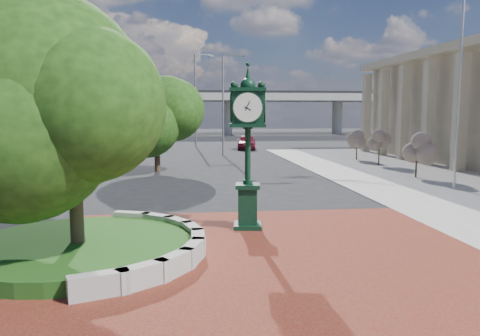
% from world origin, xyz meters
% --- Properties ---
extents(ground, '(200.00, 200.00, 0.00)m').
position_xyz_m(ground, '(0.00, 0.00, 0.00)').
color(ground, black).
rests_on(ground, ground).
extents(plaza, '(12.00, 12.00, 0.04)m').
position_xyz_m(plaza, '(0.00, -1.00, 0.02)').
color(plaza, maroon).
rests_on(plaza, ground).
extents(planter_wall, '(2.96, 6.77, 0.54)m').
position_xyz_m(planter_wall, '(-2.71, -0.00, 0.27)').
color(planter_wall, '#9E9B93').
rests_on(planter_wall, ground).
extents(grass_bed, '(6.10, 6.10, 0.40)m').
position_xyz_m(grass_bed, '(-5.00, 0.00, 0.20)').
color(grass_bed, '#133F12').
rests_on(grass_bed, ground).
extents(overpass, '(90.00, 12.00, 7.50)m').
position_xyz_m(overpass, '(-0.22, 70.00, 6.54)').
color(overpass, '#9E9B93').
rests_on(overpass, ground).
extents(tree_planter, '(5.20, 5.20, 6.33)m').
position_xyz_m(tree_planter, '(-5.00, 0.00, 3.72)').
color(tree_planter, '#38281C').
rests_on(tree_planter, ground).
extents(tree_street, '(4.40, 4.40, 5.45)m').
position_xyz_m(tree_street, '(-4.00, 18.00, 3.24)').
color(tree_street, '#38281C').
rests_on(tree_street, ground).
extents(post_clock, '(1.24, 1.24, 5.34)m').
position_xyz_m(post_clock, '(-0.10, 2.47, 2.93)').
color(post_clock, black).
rests_on(post_clock, ground).
extents(parked_car, '(2.49, 4.81, 1.57)m').
position_xyz_m(parked_car, '(4.16, 36.12, 0.78)').
color(parked_car, maroon).
rests_on(parked_car, ground).
extents(flagpole_b, '(1.69, 0.53, 11.05)m').
position_xyz_m(flagpole_b, '(11.32, 9.41, 5.66)').
color(flagpole_b, silver).
rests_on(flagpole_b, ground).
extents(street_lamp_near, '(2.01, 0.49, 8.97)m').
position_xyz_m(street_lamp_near, '(1.36, 29.18, 5.26)').
color(street_lamp_near, slate).
rests_on(street_lamp_near, ground).
extents(street_lamp_far, '(2.26, 0.85, 10.33)m').
position_xyz_m(street_lamp_far, '(-0.86, 40.37, 6.05)').
color(street_lamp_far, slate).
rests_on(street_lamp_far, ground).
extents(shrub_near, '(1.20, 1.20, 2.20)m').
position_xyz_m(shrub_near, '(11.33, 13.41, 1.59)').
color(shrub_near, '#38281C').
rests_on(shrub_near, ground).
extents(shrub_mid, '(1.20, 1.20, 2.20)m').
position_xyz_m(shrub_mid, '(11.92, 20.21, 1.59)').
color(shrub_mid, '#38281C').
rests_on(shrub_mid, ground).
extents(shrub_far, '(1.20, 1.20, 2.20)m').
position_xyz_m(shrub_far, '(11.69, 24.18, 1.59)').
color(shrub_far, '#38281C').
rests_on(shrub_far, ground).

